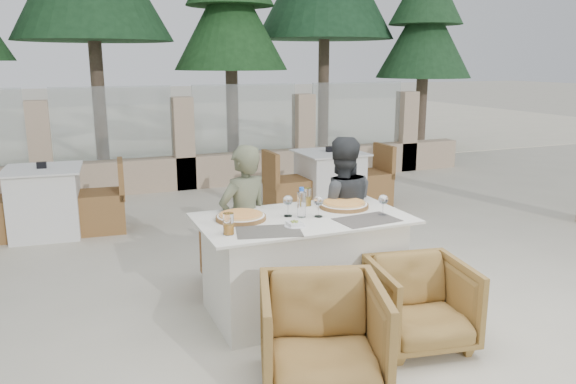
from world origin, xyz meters
name	(u,v)px	position (x,y,z in m)	size (l,w,h in m)	color
ground	(316,314)	(0.00, 0.00, 0.00)	(80.00, 80.00, 0.00)	beige
sand_patch	(121,126)	(0.00, 14.00, 0.01)	(30.00, 16.00, 0.01)	#F5EBC8
perimeter_wall_far	(183,137)	(0.00, 4.80, 0.80)	(10.00, 0.34, 1.60)	tan
pine_centre	(231,30)	(1.50, 7.20, 2.50)	(2.20, 2.20, 5.00)	#224F23
pine_far_right	(424,45)	(5.50, 6.50, 2.25)	(1.98, 1.98, 4.50)	#204825
dining_table	(303,265)	(-0.07, 0.10, 0.39)	(1.60, 0.90, 0.77)	silver
placemat_near_left	(269,231)	(-0.44, -0.15, 0.77)	(0.45, 0.30, 0.00)	#514E46
placemat_near_right	(367,220)	(0.34, -0.15, 0.77)	(0.45, 0.30, 0.00)	#514C46
pizza_left	(241,217)	(-0.53, 0.21, 0.79)	(0.38, 0.38, 0.05)	#CD5E1B
pizza_right	(344,204)	(0.35, 0.24, 0.80)	(0.40, 0.40, 0.05)	orange
water_bottle	(302,202)	(-0.08, 0.11, 0.89)	(0.07, 0.07, 0.23)	#BDD8F8
wine_glass_centre	(288,205)	(-0.17, 0.17, 0.86)	(0.08, 0.08, 0.18)	white
wine_glass_near	(319,205)	(0.04, 0.06, 0.86)	(0.08, 0.08, 0.18)	white
wine_glass_corner	(383,204)	(0.52, -0.09, 0.86)	(0.08, 0.08, 0.18)	silver
beer_glass_left	(229,224)	(-0.71, -0.10, 0.84)	(0.07, 0.07, 0.15)	orange
beer_glass_right	(307,197)	(0.10, 0.41, 0.84)	(0.07, 0.07, 0.15)	gold
olive_dish	(295,224)	(-0.22, -0.10, 0.79)	(0.11, 0.11, 0.04)	silver
armchair_far_left	(241,256)	(-0.37, 0.77, 0.28)	(0.59, 0.61, 0.55)	brown
armchair_far_right	(318,244)	(0.33, 0.67, 0.33)	(0.70, 0.72, 0.66)	olive
armchair_near_left	(322,337)	(-0.39, -0.93, 0.34)	(0.72, 0.74, 0.67)	olive
armchair_near_right	(421,303)	(0.48, -0.68, 0.30)	(0.64, 0.66, 0.60)	olive
diner_left	(244,223)	(-0.41, 0.51, 0.64)	(0.47, 0.31, 1.29)	#585C43
diner_right	(340,212)	(0.46, 0.50, 0.66)	(0.64, 0.50, 1.31)	#333638
bg_table_a	(45,202)	(-1.95, 3.01, 0.39)	(1.64, 0.82, 0.77)	silver
bg_table_b	(329,181)	(1.51, 2.83, 0.39)	(1.64, 0.82, 0.77)	silver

